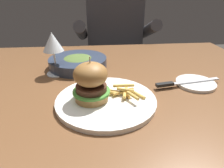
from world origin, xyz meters
TOP-DOWN VIEW (x-y plane):
  - dining_table at (0.00, 0.00)m, footprint 1.28×0.97m
  - main_plate at (-0.02, -0.12)m, footprint 0.29×0.29m
  - burger_sandwich at (-0.06, -0.12)m, footprint 0.10×0.10m
  - fries_pile at (0.04, -0.11)m, footprint 0.12×0.10m
  - wine_glass at (-0.19, 0.10)m, footprint 0.07×0.07m
  - bread_plate at (0.29, -0.04)m, footprint 0.13×0.13m
  - table_knife at (0.24, -0.05)m, footprint 0.23×0.05m
  - soup_bowl at (-0.11, 0.16)m, footprint 0.23×0.23m
  - diner_person at (0.10, 0.76)m, footprint 0.51×0.36m

SIDE VIEW (x-z plane):
  - diner_person at x=0.10m, z-range -0.02..1.15m
  - dining_table at x=0.00m, z-range 0.29..1.03m
  - bread_plate at x=0.29m, z-range 0.74..0.75m
  - main_plate at x=-0.02m, z-range 0.74..0.75m
  - table_knife at x=0.24m, z-range 0.75..0.76m
  - soup_bowl at x=-0.11m, z-range 0.74..0.79m
  - fries_pile at x=0.04m, z-range 0.75..0.78m
  - burger_sandwich at x=-0.06m, z-range 0.75..0.87m
  - wine_glass at x=-0.19m, z-range 0.78..0.94m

